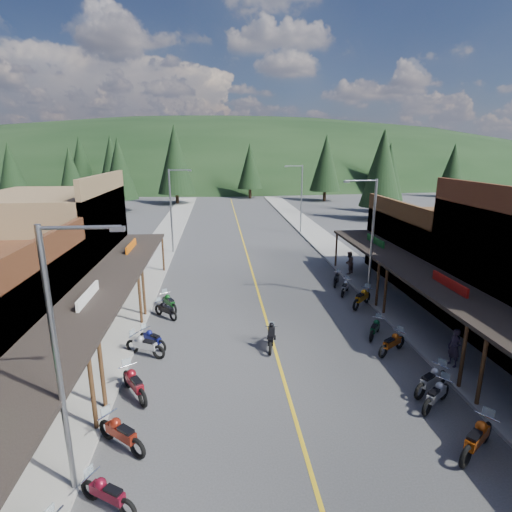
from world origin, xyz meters
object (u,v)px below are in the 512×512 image
object	(u,v)px
pine_11	(382,169)
bike_east_6	(436,394)
shop_east_3	(440,250)
streetlight_3	(300,196)
pine_0	(11,168)
bike_east_11	(345,286)
pine_4	(326,163)
bike_west_8	(145,344)
bike_west_7	(134,382)
bike_east_12	(337,278)
bike_west_11	(169,301)
pedestrian_east_b	(349,263)
pine_1	(112,162)
pine_3	(250,166)
pine_6	(453,166)
pedestrian_east_a	(455,348)
shop_west_3	(54,245)
streetlight_1	(172,207)
bike_west_10	(166,309)
streetlight_0	(62,354)
bike_east_7	(431,379)
bike_east_8	(392,342)
bike_west_5	(107,492)
pine_2	(175,159)
bike_west_9	(152,338)
bike_east_9	(375,327)
bike_west_6	(121,432)
pine_10	(119,169)
bike_east_10	(362,297)
pine_8	(71,179)
pine_9	(389,172)
rider_on_bike	(271,337)

from	to	relation	value
pine_11	bike_east_6	xyz separation A→B (m)	(-14.42, -41.26, -6.59)
shop_east_3	streetlight_3	world-z (taller)	streetlight_3
pine_0	bike_east_11	xyz separation A→B (m)	(45.98, -52.64, -5.92)
pine_4	pine_11	distance (m)	22.09
bike_west_8	bike_west_7	bearing A→B (deg)	-150.27
bike_east_12	bike_west_11	bearing A→B (deg)	-137.43
bike_east_6	pedestrian_east_b	world-z (taller)	pedestrian_east_b
pine_1	pine_3	world-z (taller)	pine_1
pine_1	pine_6	distance (m)	70.26
pine_0	bike_east_12	bearing A→B (deg)	-47.83
streetlight_3	pine_0	world-z (taller)	pine_0
bike_west_8	bike_east_11	xyz separation A→B (m)	(12.35, 7.45, -0.06)
pine_0	pedestrian_east_a	xyz separation A→B (m)	(47.87, -62.60, -5.43)
shop_west_3	shop_east_3	world-z (taller)	shop_west_3
streetlight_1	bike_west_10	size ratio (longest dim) A/B	4.11
pine_0	bike_west_8	xyz separation A→B (m)	(33.63, -60.09, -5.86)
streetlight_0	bike_east_11	xyz separation A→B (m)	(12.93, 15.36, -3.90)
streetlight_0	pine_6	size ratio (longest dim) A/B	0.73
bike_west_8	bike_east_7	bearing A→B (deg)	-81.67
bike_east_7	bike_east_8	distance (m)	3.35
bike_west_5	bike_west_7	xyz separation A→B (m)	(-0.29, 5.30, 0.11)
streetlight_0	pine_2	bearing A→B (deg)	92.73
bike_east_6	shop_east_3	bearing A→B (deg)	113.95
bike_west_9	pedestrian_east_b	world-z (taller)	pedestrian_east_b
shop_east_3	bike_east_6	distance (m)	16.81
streetlight_1	pine_3	size ratio (longest dim) A/B	0.73
streetlight_0	streetlight_1	world-z (taller)	same
pine_3	bike_east_9	xyz separation A→B (m)	(1.54, -63.14, -5.94)
bike_east_9	bike_west_5	bearing A→B (deg)	-104.66
bike_west_6	bike_east_6	world-z (taller)	bike_west_6
streetlight_0	bike_west_8	world-z (taller)	streetlight_0
pine_1	bike_west_5	xyz separation A→B (m)	(18.05, -76.74, -6.68)
pine_1	bike_west_10	distance (m)	66.40
shop_west_3	bike_east_12	bearing A→B (deg)	-0.06
pine_2	pine_4	xyz separation A→B (m)	(28.00, 2.00, -0.75)
pine_10	bike_east_10	world-z (taller)	pine_10
shop_west_3	bike_east_9	world-z (taller)	shop_west_3
bike_west_5	bike_east_8	size ratio (longest dim) A/B	0.95
pine_8	bike_east_8	bearing A→B (deg)	-54.60
bike_west_10	pine_9	bearing A→B (deg)	7.23
pine_1	pine_9	world-z (taller)	pine_1
shop_east_3	bike_east_11	distance (m)	8.25
streetlight_1	pine_8	bearing A→B (deg)	129.90
streetlight_1	bike_east_8	bearing A→B (deg)	-58.91
streetlight_3	bike_west_11	size ratio (longest dim) A/B	3.90
pine_11	bike_east_12	bearing A→B (deg)	-117.75
pine_1	rider_on_bike	size ratio (longest dim) A/B	6.09
pine_4	bike_west_8	distance (m)	63.34
bike_west_9	bike_east_7	bearing A→B (deg)	-69.93
pine_0	rider_on_bike	bearing A→B (deg)	-56.38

